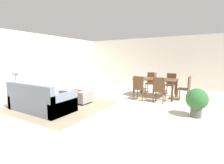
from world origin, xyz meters
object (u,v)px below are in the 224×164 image
object	(u,v)px
ottoman_table	(76,96)
dining_chair_far_right	(171,83)
couch	(41,101)
dining_chair_near_left	(139,87)
potted_plant	(197,100)
dining_table	(155,81)
vase_centerpiece	(156,76)
dining_chair_far_left	(151,81)
side_table	(17,91)
dining_chair_near_right	(159,89)
table_lamp	(16,76)
book_on_ottoman	(78,90)
dining_chair_head_east	(186,87)

from	to	relation	value
ottoman_table	dining_chair_far_right	xyz separation A→B (m)	(2.66, 3.13, 0.27)
couch	dining_chair_far_right	xyz separation A→B (m)	(2.92, 4.37, 0.23)
dining_chair_near_left	potted_plant	xyz separation A→B (m)	(1.99, -0.92, -0.06)
dining_table	vase_centerpiece	bearing A→B (deg)	-86.92
dining_chair_far_left	ottoman_table	bearing A→B (deg)	-119.62
dining_chair_far_right	side_table	bearing A→B (deg)	-134.21
dining_chair_near_right	dining_chair_far_right	world-z (taller)	same
couch	dining_chair_near_right	world-z (taller)	dining_chair_near_right
couch	table_lamp	size ratio (longest dim) A/B	3.79
table_lamp	potted_plant	bearing A→B (deg)	17.64
book_on_ottoman	potted_plant	world-z (taller)	potted_plant
potted_plant	book_on_ottoman	bearing A→B (deg)	-171.69
ottoman_table	side_table	distance (m)	1.98
couch	dining_table	distance (m)	4.33
side_table	dining_chair_far_left	xyz separation A→B (m)	(3.34, 4.35, 0.07)
dining_chair_far_right	vase_centerpiece	distance (m)	1.03
book_on_ottoman	dining_table	bearing A→B (deg)	47.74
couch	dining_chair_near_left	size ratio (longest dim) A/B	2.16
table_lamp	dining_table	xyz separation A→B (m)	(3.78, 3.48, -0.31)
book_on_ottoman	dining_chair_near_left	bearing A→B (deg)	40.25
couch	dining_chair_head_east	xyz separation A→B (m)	(3.65, 3.50, 0.23)
couch	dining_chair_head_east	size ratio (longest dim) A/B	2.16
dining_chair_head_east	book_on_ottoman	xyz separation A→B (m)	(-3.26, -2.29, -0.07)
dining_chair_near_left	dining_chair_far_right	bearing A→B (deg)	64.64
book_on_ottoman	dining_chair_far_left	bearing A→B (deg)	62.41
table_lamp	dining_chair_near_left	bearing A→B (deg)	37.70
side_table	vase_centerpiece	bearing A→B (deg)	42.62
side_table	table_lamp	distance (m)	0.53
dining_chair_head_east	dining_table	bearing A→B (deg)	179.24
table_lamp	dining_chair_near_right	bearing A→B (deg)	32.36
dining_chair_far_left	potted_plant	bearing A→B (deg)	-51.97
ottoman_table	dining_chair_head_east	bearing A→B (deg)	33.71
dining_chair_near_left	table_lamp	bearing A→B (deg)	-142.30
ottoman_table	side_table	bearing A→B (deg)	-142.20
dining_chair_far_right	book_on_ottoman	world-z (taller)	dining_chair_far_right
dining_chair_near_right	dining_chair_far_right	size ratio (longest dim) A/B	1.00
couch	dining_chair_near_right	distance (m)	3.92
dining_table	dining_chair_near_right	world-z (taller)	dining_chair_near_right
dining_chair_head_east	potted_plant	size ratio (longest dim) A/B	1.18
ottoman_table	vase_centerpiece	world-z (taller)	vase_centerpiece
table_lamp	book_on_ottoman	size ratio (longest dim) A/B	2.02
dining_table	dining_chair_near_right	bearing A→B (deg)	-65.95
table_lamp	vase_centerpiece	world-z (taller)	table_lamp
dining_table	dining_chair_near_left	world-z (taller)	dining_chair_near_left
table_lamp	potted_plant	world-z (taller)	table_lamp
couch	dining_chair_head_east	bearing A→B (deg)	43.84
vase_centerpiece	potted_plant	size ratio (longest dim) A/B	0.30
vase_centerpiece	dining_chair_far_right	bearing A→B (deg)	62.98
side_table	dining_chair_head_east	size ratio (longest dim) A/B	0.62
dining_chair_far_right	vase_centerpiece	world-z (taller)	vase_centerpiece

